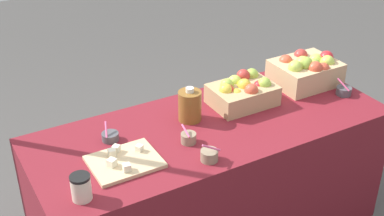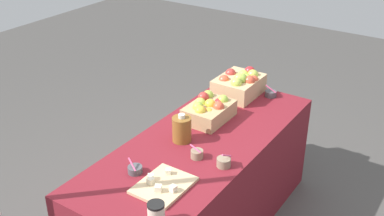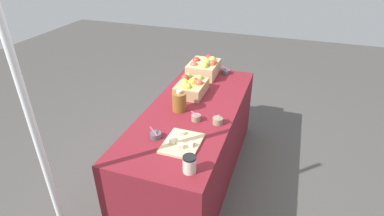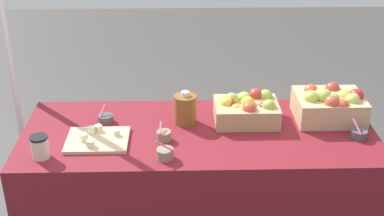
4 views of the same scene
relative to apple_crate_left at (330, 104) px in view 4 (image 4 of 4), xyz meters
name	(u,v)px [view 4 (image 4 of 4)]	position (x,y,z in m)	size (l,w,h in m)	color
table	(199,187)	(-0.73, -0.12, -0.46)	(1.90, 0.76, 0.74)	maroon
apple_crate_left	(330,104)	(0.00, 0.00, 0.00)	(0.37, 0.29, 0.20)	tan
apple_crate_middle	(247,109)	(-0.46, -0.01, -0.02)	(0.35, 0.25, 0.16)	tan
cutting_board_front	(97,139)	(-1.26, -0.22, -0.08)	(0.32, 0.26, 0.05)	#D1B284
sample_bowl_near	(164,136)	(-0.92, -0.21, -0.06)	(0.08, 0.08, 0.09)	gray
sample_bowl_mid	(165,154)	(-0.91, -0.39, -0.06)	(0.10, 0.08, 0.11)	gray
sample_bowl_far	(106,118)	(-1.25, 0.00, -0.07)	(0.08, 0.09, 0.09)	#4C4C51
sample_bowl_extra	(359,134)	(0.10, -0.21, -0.07)	(0.09, 0.09, 0.10)	#4C4C51
cider_jug	(185,109)	(-0.80, -0.02, -0.01)	(0.12, 0.12, 0.19)	brown
coffee_cup	(40,147)	(-1.52, -0.36, -0.03)	(0.09, 0.09, 0.12)	beige
tent_pole	(7,45)	(-1.87, 0.43, 0.21)	(0.04, 0.04, 2.08)	white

